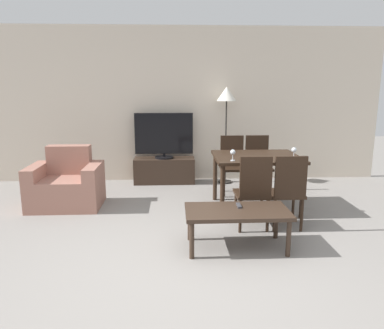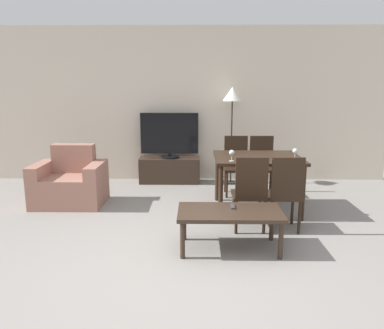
{
  "view_description": "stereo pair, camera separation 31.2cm",
  "coord_description": "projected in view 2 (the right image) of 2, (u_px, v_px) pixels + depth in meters",
  "views": [
    {
      "loc": [
        -0.07,
        -3.19,
        1.71
      ],
      "look_at": [
        0.18,
        1.75,
        0.65
      ],
      "focal_mm": 35.0,
      "sensor_mm": 36.0,
      "label": 1
    },
    {
      "loc": [
        0.25,
        -3.19,
        1.71
      ],
      "look_at": [
        0.18,
        1.75,
        0.65
      ],
      "focal_mm": 35.0,
      "sensor_mm": 36.0,
      "label": 2
    }
  ],
  "objects": [
    {
      "name": "dining_chair_near",
      "position": [
        250.0,
        190.0,
        4.35
      ],
      "size": [
        0.4,
        0.4,
        0.91
      ],
      "color": "black",
      "rests_on": "ground_plane"
    },
    {
      "name": "remote_primary",
      "position": [
        233.0,
        206.0,
        3.99
      ],
      "size": [
        0.04,
        0.15,
        0.02
      ],
      "color": "#38383D",
      "rests_on": "coffee_table"
    },
    {
      "name": "coffee_table",
      "position": [
        230.0,
        215.0,
        3.9
      ],
      "size": [
        1.09,
        0.57,
        0.43
      ],
      "color": "#38281E",
      "rests_on": "ground_plane"
    },
    {
      "name": "dining_chair_far",
      "position": [
        262.0,
        163.0,
        5.89
      ],
      "size": [
        0.4,
        0.4,
        0.91
      ],
      "color": "black",
      "rests_on": "ground_plane"
    },
    {
      "name": "dining_chair_far_left",
      "position": [
        236.0,
        163.0,
        5.9
      ],
      "size": [
        0.4,
        0.4,
        0.91
      ],
      "color": "black",
      "rests_on": "ground_plane"
    },
    {
      "name": "dining_table",
      "position": [
        257.0,
        163.0,
        5.09
      ],
      "size": [
        1.16,
        0.96,
        0.75
      ],
      "color": "black",
      "rests_on": "ground_plane"
    },
    {
      "name": "floor_lamp",
      "position": [
        232.0,
        100.0,
        6.32
      ],
      "size": [
        0.33,
        0.33,
        1.67
      ],
      "color": "black",
      "rests_on": "ground_plane"
    },
    {
      "name": "wine_glass_center",
      "position": [
        295.0,
        152.0,
        4.84
      ],
      "size": [
        0.07,
        0.07,
        0.15
      ],
      "color": "silver",
      "rests_on": "dining_table"
    },
    {
      "name": "tv_stand",
      "position": [
        170.0,
        170.0,
        6.64
      ],
      "size": [
        1.06,
        0.38,
        0.44
      ],
      "color": "#38281E",
      "rests_on": "ground_plane"
    },
    {
      "name": "wall_back",
      "position": [
        183.0,
        105.0,
        6.65
      ],
      "size": [
        7.32,
        0.06,
        2.7
      ],
      "color": "beige",
      "rests_on": "ground_plane"
    },
    {
      "name": "armchair",
      "position": [
        70.0,
        183.0,
        5.43
      ],
      "size": [
        0.98,
        0.73,
        0.84
      ],
      "color": "#9E6B5B",
      "rests_on": "ground_plane"
    },
    {
      "name": "ground_plane",
      "position": [
        170.0,
        272.0,
        3.48
      ],
      "size": [
        18.0,
        18.0,
        0.0
      ],
      "primitive_type": "plane",
      "color": "gray"
    },
    {
      "name": "dining_chair_near_right",
      "position": [
        285.0,
        191.0,
        4.35
      ],
      "size": [
        0.4,
        0.4,
        0.91
      ],
      "color": "black",
      "rests_on": "ground_plane"
    },
    {
      "name": "tv",
      "position": [
        169.0,
        135.0,
        6.51
      ],
      "size": [
        1.01,
        0.32,
        0.79
      ],
      "color": "black",
      "rests_on": "tv_stand"
    },
    {
      "name": "wine_glass_left",
      "position": [
        232.0,
        153.0,
        4.73
      ],
      "size": [
        0.07,
        0.07,
        0.15
      ],
      "color": "silver",
      "rests_on": "dining_table"
    }
  ]
}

